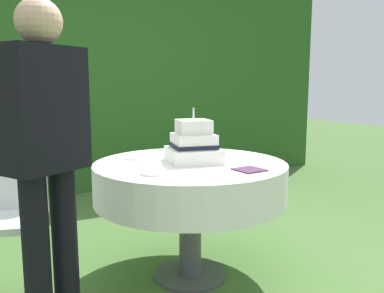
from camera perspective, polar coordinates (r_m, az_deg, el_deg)
name	(u,v)px	position (r m, az deg, el deg)	size (l,w,h in m)	color
ground_plane	(190,275)	(2.75, -0.25, -17.89)	(20.00, 20.00, 0.00)	#476B33
foliage_hedge	(81,76)	(5.00, -15.60, 9.74)	(6.78, 0.64, 2.71)	#28561E
cake_table	(190,182)	(2.53, -0.26, -5.06)	(1.21, 1.21, 0.75)	#4C4C51
wedding_cake	(194,145)	(2.50, 0.30, 0.18)	(0.38, 0.38, 0.34)	white
serving_plate_near	(220,154)	(2.77, 4.02, -1.13)	(0.12, 0.12, 0.01)	white
serving_plate_far	(136,158)	(2.65, -8.06, -1.61)	(0.14, 0.14, 0.01)	white
serving_plate_left	(154,173)	(2.18, -5.51, -3.81)	(0.15, 0.15, 0.01)	white
napkin_stack	(249,170)	(2.29, 8.20, -3.31)	(0.15, 0.15, 0.01)	#4C2D47
garden_chair	(9,205)	(2.58, -24.65, -7.62)	(0.50, 0.50, 0.89)	white
standing_person	(46,153)	(1.90, -20.13, -0.92)	(0.41, 0.35, 1.60)	black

